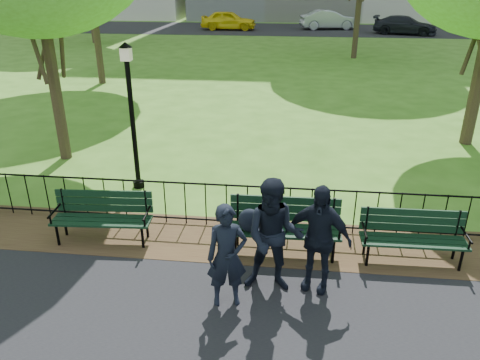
# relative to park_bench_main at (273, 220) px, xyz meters

# --- Properties ---
(ground) EXTENTS (120.00, 120.00, 0.00)m
(ground) POSITION_rel_park_bench_main_xyz_m (-0.32, -1.16, -0.65)
(ground) COLOR #3A681B
(dirt_strip) EXTENTS (60.00, 1.60, 0.01)m
(dirt_strip) POSITION_rel_park_bench_main_xyz_m (-0.32, 0.34, -0.64)
(dirt_strip) COLOR #372416
(dirt_strip) RESTS_ON ground
(far_street) EXTENTS (70.00, 9.00, 0.01)m
(far_street) POSITION_rel_park_bench_main_xyz_m (-0.32, 33.84, -0.65)
(far_street) COLOR black
(far_street) RESTS_ON ground
(iron_fence) EXTENTS (24.06, 0.06, 1.00)m
(iron_fence) POSITION_rel_park_bench_main_xyz_m (-0.32, 0.84, -0.15)
(iron_fence) COLOR black
(iron_fence) RESTS_ON ground
(park_bench_main) EXTENTS (1.92, 0.62, 1.08)m
(park_bench_main) POSITION_rel_park_bench_main_xyz_m (0.00, 0.00, 0.00)
(park_bench_main) COLOR black
(park_bench_main) RESTS_ON ground
(park_bench_left_a) EXTENTS (1.80, 0.66, 1.00)m
(park_bench_left_a) POSITION_rel_park_bench_main_xyz_m (-3.08, 0.12, -0.08)
(park_bench_left_a) COLOR black
(park_bench_left_a) RESTS_ON ground
(park_bench_right_a) EXTENTS (1.74, 0.57, 0.98)m
(park_bench_right_a) POSITION_rel_park_bench_main_xyz_m (2.34, 0.06, -0.09)
(park_bench_right_a) COLOR black
(park_bench_right_a) RESTS_ON ground
(lamppost) EXTENTS (0.29, 0.29, 3.23)m
(lamppost) POSITION_rel_park_bench_main_xyz_m (-3.18, 2.39, 1.11)
(lamppost) COLOR black
(lamppost) RESTS_ON ground
(person_left) EXTENTS (0.66, 0.51, 1.60)m
(person_left) POSITION_rel_park_bench_main_xyz_m (-0.59, -1.42, 0.16)
(person_left) COLOR black
(person_left) RESTS_ON asphalt_path
(person_mid) EXTENTS (0.90, 0.49, 1.83)m
(person_mid) POSITION_rel_park_bench_main_xyz_m (0.06, -0.99, 0.28)
(person_mid) COLOR black
(person_mid) RESTS_ON asphalt_path
(person_right) EXTENTS (1.10, 0.70, 1.75)m
(person_right) POSITION_rel_park_bench_main_xyz_m (0.71, -0.89, 0.23)
(person_right) COLOR black
(person_right) RESTS_ON asphalt_path
(taxi) EXTENTS (4.47, 1.80, 1.52)m
(taxi) POSITION_rel_park_bench_main_xyz_m (-5.31, 32.87, 0.12)
(taxi) COLOR yellow
(taxi) RESTS_ON far_street
(sedan_silver) EXTENTS (4.88, 2.52, 1.53)m
(sedan_silver) POSITION_rel_park_bench_main_xyz_m (2.86, 34.23, 0.13)
(sedan_silver) COLOR #A4A7AC
(sedan_silver) RESTS_ON far_street
(sedan_dark) EXTENTS (5.01, 3.11, 1.36)m
(sedan_dark) POSITION_rel_park_bench_main_xyz_m (8.46, 31.52, 0.04)
(sedan_dark) COLOR black
(sedan_dark) RESTS_ON far_street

